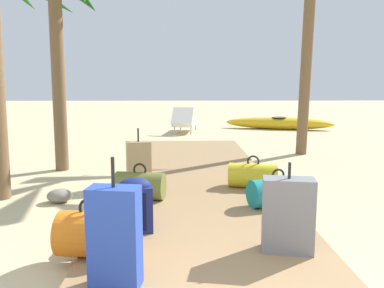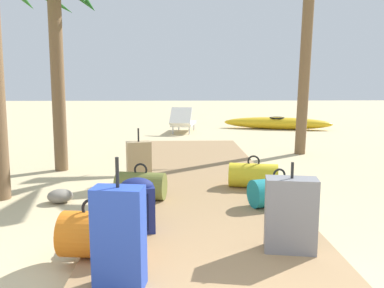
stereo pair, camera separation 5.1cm
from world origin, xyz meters
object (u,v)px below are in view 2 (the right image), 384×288
at_px(duffel_bag_yellow, 253,175).
at_px(lounge_chair, 183,122).
at_px(duffel_bag_olive, 141,186).
at_px(suitcase_tan, 139,162).
at_px(suitcase_blue, 119,238).
at_px(duffel_bag_teal, 279,192).
at_px(backpack_navy, 137,203).
at_px(kayak, 277,123).
at_px(duffel_bag_orange, 93,234).
at_px(suitcase_grey, 291,215).

xyz_separation_m(duffel_bag_yellow, lounge_chair, (-0.87, 6.66, 0.09)).
height_order(duffel_bag_olive, suitcase_tan, suitcase_tan).
distance_m(suitcase_tan, suitcase_blue, 2.92).
bearing_deg(suitcase_blue, duffel_bag_teal, 49.44).
height_order(backpack_navy, duffel_bag_yellow, backpack_navy).
bearing_deg(duffel_bag_teal, kayak, 76.33).
xyz_separation_m(backpack_navy, suitcase_blue, (-0.01, -1.03, 0.08)).
bearing_deg(suitcase_blue, backpack_navy, 89.61).
distance_m(backpack_navy, duffel_bag_yellow, 2.07).
distance_m(duffel_bag_yellow, suitcase_blue, 2.93).
relative_size(duffel_bag_olive, suitcase_blue, 0.70).
distance_m(suitcase_blue, lounge_chair, 9.24).
xyz_separation_m(duffel_bag_teal, duffel_bag_orange, (-1.81, -1.28, 0.02)).
bearing_deg(lounge_chair, suitcase_grey, -84.75).
bearing_deg(suitcase_tan, duffel_bag_orange, -92.94).
height_order(suitcase_grey, lounge_chair, suitcase_grey).
bearing_deg(duffel_bag_orange, suitcase_tan, 87.06).
xyz_separation_m(suitcase_grey, suitcase_blue, (-1.31, -0.55, 0.04)).
bearing_deg(suitcase_tan, duffel_bag_olive, -82.79).
xyz_separation_m(suitcase_tan, suitcase_blue, (0.16, -2.91, 0.06)).
height_order(backpack_navy, kayak, backpack_navy).
xyz_separation_m(suitcase_blue, lounge_chair, (0.51, 9.23, -0.10)).
height_order(suitcase_tan, suitcase_grey, suitcase_tan).
relative_size(suitcase_blue, duffel_bag_orange, 1.72).
bearing_deg(suitcase_grey, backpack_navy, 159.76).
relative_size(duffel_bag_olive, lounge_chair, 0.38).
bearing_deg(suitcase_grey, kayak, 76.82).
xyz_separation_m(duffel_bag_teal, duffel_bag_olive, (-1.58, 0.30, 0.00)).
height_order(suitcase_blue, duffel_bag_orange, suitcase_blue).
xyz_separation_m(duffel_bag_teal, suitcase_tan, (-1.68, 1.14, 0.13)).
bearing_deg(lounge_chair, suitcase_tan, -96.08).
distance_m(duffel_bag_teal, duffel_bag_yellow, 0.81).
height_order(duffel_bag_olive, suitcase_blue, suitcase_blue).
relative_size(duffel_bag_yellow, suitcase_grey, 0.93).
xyz_separation_m(duffel_bag_olive, lounge_chair, (0.57, 7.16, 0.08)).
height_order(duffel_bag_teal, lounge_chair, lounge_chair).
xyz_separation_m(duffel_bag_olive, suitcase_tan, (-0.11, 0.84, 0.12)).
bearing_deg(suitcase_grey, duffel_bag_yellow, 87.93).
xyz_separation_m(suitcase_tan, suitcase_grey, (1.47, -2.37, 0.02)).
bearing_deg(duffel_bag_olive, duffel_bag_orange, -98.32).
relative_size(duffel_bag_olive, suitcase_grey, 0.84).
bearing_deg(duffel_bag_orange, duffel_bag_teal, 35.31).
height_order(duffel_bag_yellow, suitcase_blue, suitcase_blue).
distance_m(duffel_bag_yellow, kayak, 7.83).
bearing_deg(duffel_bag_olive, suitcase_blue, -88.41).
height_order(duffel_bag_teal, duffel_bag_yellow, duffel_bag_yellow).
height_order(duffel_bag_teal, kayak, duffel_bag_teal).
xyz_separation_m(suitcase_tan, duffel_bag_yellow, (1.54, -0.34, -0.12)).
xyz_separation_m(duffel_bag_teal, duffel_bag_yellow, (-0.14, 0.80, 0.00)).
relative_size(duffel_bag_olive, suitcase_tan, 0.82).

